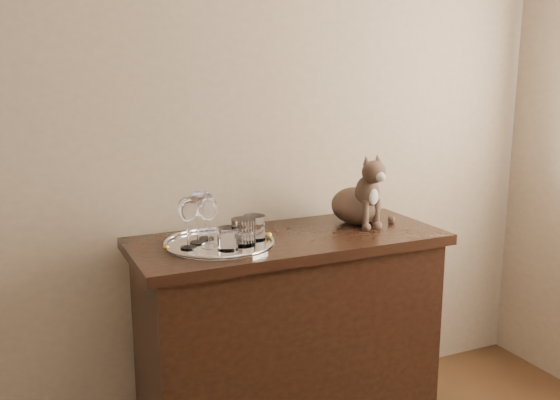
% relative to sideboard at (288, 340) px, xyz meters
% --- Properties ---
extents(wall_back, '(4.00, 0.10, 2.70)m').
position_rel_sideboard_xyz_m(wall_back, '(-0.60, 0.31, 0.93)').
color(wall_back, tan).
rests_on(wall_back, ground).
extents(sideboard, '(1.20, 0.50, 0.85)m').
position_rel_sideboard_xyz_m(sideboard, '(0.00, 0.00, 0.00)').
color(sideboard, black).
rests_on(sideboard, ground).
extents(tray, '(0.40, 0.40, 0.01)m').
position_rel_sideboard_xyz_m(tray, '(-0.28, -0.01, 0.43)').
color(tray, silver).
rests_on(tray, sideboard).
extents(wine_glass_a, '(0.07, 0.07, 0.19)m').
position_rel_sideboard_xyz_m(wine_glass_a, '(-0.35, 0.03, 0.53)').
color(wine_glass_a, white).
rests_on(wine_glass_a, tray).
extents(wine_glass_b, '(0.07, 0.07, 0.18)m').
position_rel_sideboard_xyz_m(wine_glass_b, '(-0.31, 0.07, 0.52)').
color(wine_glass_b, white).
rests_on(wine_glass_b, tray).
extents(wine_glass_c, '(0.07, 0.07, 0.18)m').
position_rel_sideboard_xyz_m(wine_glass_c, '(-0.40, -0.02, 0.52)').
color(wine_glass_c, white).
rests_on(wine_glass_c, tray).
extents(wine_glass_d, '(0.07, 0.07, 0.18)m').
position_rel_sideboard_xyz_m(wine_glass_d, '(-0.33, -0.03, 0.52)').
color(wine_glass_d, silver).
rests_on(wine_glass_d, tray).
extents(tumbler_a, '(0.09, 0.09, 0.10)m').
position_rel_sideboard_xyz_m(tumbler_a, '(-0.21, -0.07, 0.48)').
color(tumbler_a, white).
rests_on(tumbler_a, tray).
extents(tumbler_b, '(0.07, 0.07, 0.08)m').
position_rel_sideboard_xyz_m(tumbler_b, '(-0.28, -0.10, 0.47)').
color(tumbler_b, silver).
rests_on(tumbler_b, tray).
extents(tumbler_c, '(0.08, 0.08, 0.09)m').
position_rel_sideboard_xyz_m(tumbler_c, '(-0.15, -0.02, 0.48)').
color(tumbler_c, white).
rests_on(tumbler_c, tray).
extents(cat, '(0.31, 0.30, 0.30)m').
position_rel_sideboard_xyz_m(cat, '(0.34, 0.07, 0.57)').
color(cat, '#4F412F').
rests_on(cat, sideboard).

